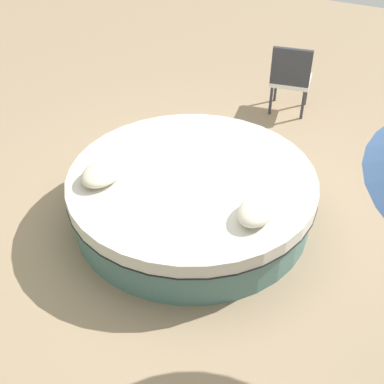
% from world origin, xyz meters
% --- Properties ---
extents(ground_plane, '(16.00, 16.00, 0.00)m').
position_xyz_m(ground_plane, '(0.00, 0.00, 0.00)').
color(ground_plane, '#9E8466').
extents(round_bed, '(2.51, 2.51, 0.53)m').
position_xyz_m(round_bed, '(0.00, 0.00, 0.27)').
color(round_bed, '#4C726B').
rests_on(round_bed, ground_plane).
extents(throw_pillow_0, '(0.51, 0.36, 0.15)m').
position_xyz_m(throw_pillow_0, '(-0.46, 0.74, 0.60)').
color(throw_pillow_0, beige).
rests_on(throw_pillow_0, round_bed).
extents(throw_pillow_1, '(0.49, 0.31, 0.16)m').
position_xyz_m(throw_pillow_1, '(-0.29, -0.81, 0.61)').
color(throw_pillow_1, beige).
rests_on(throw_pillow_1, round_bed).
extents(patio_chair, '(0.59, 0.60, 0.98)m').
position_xyz_m(patio_chair, '(2.62, -0.13, 0.56)').
color(patio_chair, '#333338').
rests_on(patio_chair, ground_plane).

